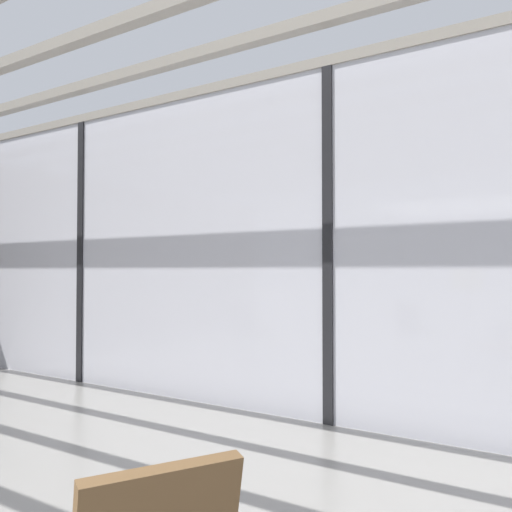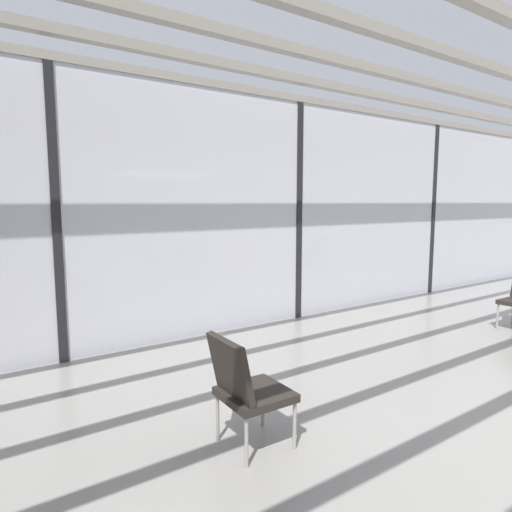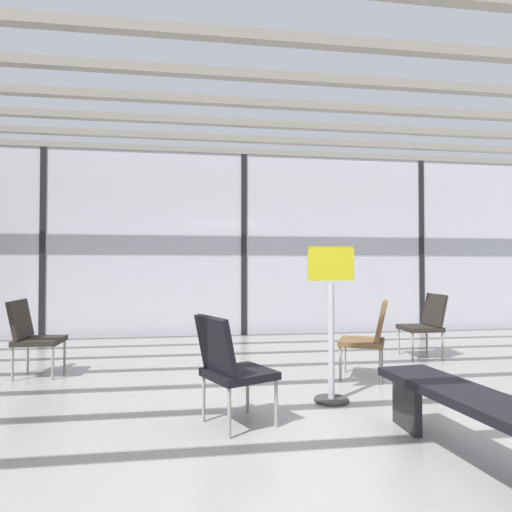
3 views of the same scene
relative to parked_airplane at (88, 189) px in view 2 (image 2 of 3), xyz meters
The scene contains 6 objects.
glass_curtain_wall 5.90m from the parked_airplane, 72.88° to the right, with size 14.00×0.08×3.33m, color silver.
window_mullion_0 5.91m from the parked_airplane, 107.48° to the right, with size 0.10×0.12×3.33m, color black.
window_mullion_1 5.90m from the parked_airplane, 72.88° to the right, with size 0.10×0.12×3.33m, color black.
window_mullion_2 7.69m from the parked_airplane, 47.05° to the right, with size 0.10×0.12×3.33m, color black.
parked_airplane is the anchor object (origin of this frame).
lounge_chair_1 8.57m from the parked_airplane, 97.06° to the right, with size 0.54×0.49×0.87m.
Camera 2 is at (-4.46, -0.13, 1.83)m, focal length 31.00 mm.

